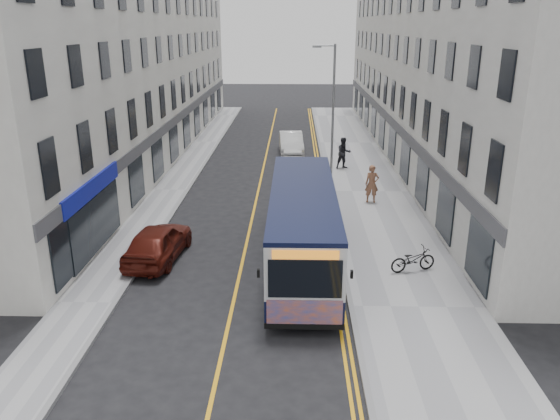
# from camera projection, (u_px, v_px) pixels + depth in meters

# --- Properties ---
(ground) EXTENTS (140.00, 140.00, 0.00)m
(ground) POSITION_uv_depth(u_px,v_px,m) (236.00, 290.00, 19.56)
(ground) COLOR black
(ground) RESTS_ON ground
(pavement_east) EXTENTS (4.50, 64.00, 0.12)m
(pavement_east) POSITION_uv_depth(u_px,v_px,m) (368.00, 192.00, 30.72)
(pavement_east) COLOR gray
(pavement_east) RESTS_ON ground
(pavement_west) EXTENTS (2.00, 64.00, 0.12)m
(pavement_west) POSITION_uv_depth(u_px,v_px,m) (170.00, 191.00, 31.01)
(pavement_west) COLOR gray
(pavement_west) RESTS_ON ground
(kerb_east) EXTENTS (0.18, 64.00, 0.13)m
(kerb_east) POSITION_uv_depth(u_px,v_px,m) (329.00, 192.00, 30.78)
(kerb_east) COLOR slate
(kerb_east) RESTS_ON ground
(kerb_west) EXTENTS (0.18, 64.00, 0.13)m
(kerb_west) POSITION_uv_depth(u_px,v_px,m) (188.00, 191.00, 30.99)
(kerb_west) COLOR slate
(kerb_west) RESTS_ON ground
(road_centre_line) EXTENTS (0.12, 64.00, 0.01)m
(road_centre_line) POSITION_uv_depth(u_px,v_px,m) (258.00, 192.00, 30.90)
(road_centre_line) COLOR orange
(road_centre_line) RESTS_ON ground
(road_dbl_yellow_inner) EXTENTS (0.10, 64.00, 0.01)m
(road_dbl_yellow_inner) POSITION_uv_depth(u_px,v_px,m) (321.00, 193.00, 30.81)
(road_dbl_yellow_inner) COLOR orange
(road_dbl_yellow_inner) RESTS_ON ground
(road_dbl_yellow_outer) EXTENTS (0.10, 64.00, 0.01)m
(road_dbl_yellow_outer) POSITION_uv_depth(u_px,v_px,m) (324.00, 193.00, 30.81)
(road_dbl_yellow_outer) COLOR orange
(road_dbl_yellow_outer) RESTS_ON ground
(terrace_east) EXTENTS (6.00, 46.00, 13.00)m
(terrace_east) POSITION_uv_depth(u_px,v_px,m) (434.00, 63.00, 37.00)
(terrace_east) COLOR silver
(terrace_east) RESTS_ON ground
(terrace_west) EXTENTS (6.00, 46.00, 13.00)m
(terrace_west) POSITION_uv_depth(u_px,v_px,m) (135.00, 63.00, 37.53)
(terrace_west) COLOR silver
(terrace_west) RESTS_ON ground
(streetlamp) EXTENTS (1.32, 0.18, 8.00)m
(streetlamp) POSITION_uv_depth(u_px,v_px,m) (332.00, 110.00, 31.26)
(streetlamp) COLOR gray
(streetlamp) RESTS_ON ground
(city_bus) EXTENTS (2.50, 10.72, 3.11)m
(city_bus) POSITION_uv_depth(u_px,v_px,m) (303.00, 224.00, 21.12)
(city_bus) COLOR black
(city_bus) RESTS_ON ground
(bicycle) EXTENTS (1.91, 1.13, 0.95)m
(bicycle) POSITION_uv_depth(u_px,v_px,m) (413.00, 260.00, 20.67)
(bicycle) COLOR black
(bicycle) RESTS_ON pavement_east
(pedestrian_near) EXTENTS (0.73, 0.49, 1.99)m
(pedestrian_near) POSITION_uv_depth(u_px,v_px,m) (372.00, 184.00, 28.53)
(pedestrian_near) COLOR brown
(pedestrian_near) RESTS_ON pavement_east
(pedestrian_far) EXTENTS (1.16, 1.01, 2.01)m
(pedestrian_far) POSITION_uv_depth(u_px,v_px,m) (344.00, 153.00, 35.23)
(pedestrian_far) COLOR black
(pedestrian_far) RESTS_ON pavement_east
(car_white) EXTENTS (1.92, 4.77, 1.54)m
(car_white) POSITION_uv_depth(u_px,v_px,m) (291.00, 143.00, 39.84)
(car_white) COLOR silver
(car_white) RESTS_ON ground
(car_maroon) EXTENTS (2.24, 4.57, 1.50)m
(car_maroon) POSITION_uv_depth(u_px,v_px,m) (158.00, 242.00, 21.90)
(car_maroon) COLOR #4E140D
(car_maroon) RESTS_ON ground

